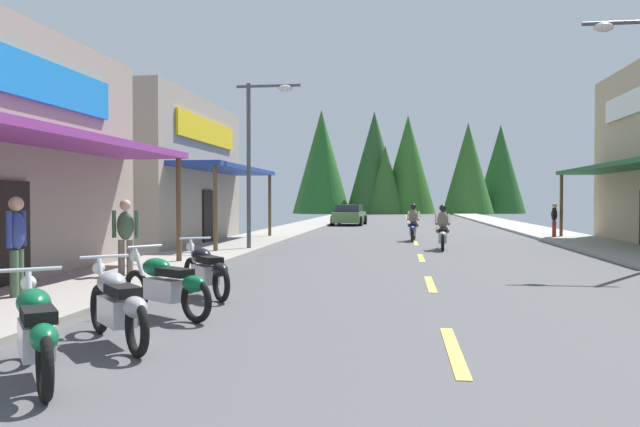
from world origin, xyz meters
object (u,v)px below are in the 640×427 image
(motorcycle_parked_left_2, at_px, (166,284))
(rider_cruising_trailing, at_px, (413,225))
(pedestrian_browsing, at_px, (126,233))
(motorcycle_parked_left_0, at_px, (36,330))
(motorcycle_parked_left_1, at_px, (117,304))
(pedestrian_waiting, at_px, (17,241))
(pedestrian_by_shop, at_px, (554,218))
(parked_car_curbside, at_px, (349,215))
(rider_cruising_lead, at_px, (443,231))
(motorcycle_parked_left_3, at_px, (206,269))
(streetlamp_left, at_px, (259,140))

(motorcycle_parked_left_2, xyz_separation_m, rider_cruising_trailing, (3.99, 17.28, 0.17))
(rider_cruising_trailing, distance_m, pedestrian_browsing, 14.89)
(motorcycle_parked_left_0, height_order, motorcycle_parked_left_1, same)
(pedestrian_waiting, bearing_deg, rider_cruising_trailing, 60.51)
(motorcycle_parked_left_1, bearing_deg, pedestrian_by_shop, -67.63)
(motorcycle_parked_left_2, distance_m, parked_car_curbside, 32.87)
(rider_cruising_lead, relative_size, pedestrian_browsing, 1.23)
(motorcycle_parked_left_0, bearing_deg, motorcycle_parked_left_3, -37.42)
(rider_cruising_trailing, relative_size, pedestrian_browsing, 1.23)
(motorcycle_parked_left_2, height_order, pedestrian_by_shop, pedestrian_by_shop)
(motorcycle_parked_left_1, relative_size, rider_cruising_lead, 0.77)
(rider_cruising_trailing, xyz_separation_m, pedestrian_browsing, (-6.40, -13.44, 0.36))
(rider_cruising_lead, bearing_deg, motorcycle_parked_left_3, 159.22)
(motorcycle_parked_left_3, height_order, pedestrian_by_shop, pedestrian_by_shop)
(motorcycle_parked_left_0, relative_size, motorcycle_parked_left_3, 1.02)
(streetlamp_left, height_order, rider_cruising_trailing, streetlamp_left)
(pedestrian_by_shop, bearing_deg, parked_car_curbside, -30.09)
(motorcycle_parked_left_2, bearing_deg, rider_cruising_lead, -77.60)
(motorcycle_parked_left_0, xyz_separation_m, parked_car_curbside, (0.04, 36.12, 0.20))
(pedestrian_waiting, bearing_deg, streetlamp_left, 74.16)
(motorcycle_parked_left_2, relative_size, pedestrian_browsing, 1.06)
(parked_car_curbside, bearing_deg, motorcycle_parked_left_0, -177.33)
(rider_cruising_lead, bearing_deg, rider_cruising_trailing, 15.07)
(motorcycle_parked_left_1, bearing_deg, rider_cruising_trailing, -53.65)
(parked_car_curbside, bearing_deg, pedestrian_browsing, 177.93)
(pedestrian_by_shop, relative_size, parked_car_curbside, 0.36)
(rider_cruising_trailing, xyz_separation_m, pedestrian_waiting, (-6.89, -16.49, 0.39))
(rider_cruising_trailing, bearing_deg, pedestrian_waiting, 161.45)
(motorcycle_parked_left_1, height_order, motorcycle_parked_left_2, same)
(motorcycle_parked_left_2, distance_m, pedestrian_by_shop, 21.72)
(rider_cruising_lead, xyz_separation_m, pedestrian_browsing, (-7.32, -9.03, 0.36))
(motorcycle_parked_left_2, height_order, rider_cruising_lead, rider_cruising_lead)
(motorcycle_parked_left_3, bearing_deg, motorcycle_parked_left_2, 141.42)
(pedestrian_by_shop, bearing_deg, pedestrian_waiting, 78.18)
(motorcycle_parked_left_1, xyz_separation_m, pedestrian_browsing, (-2.50, 5.61, 0.52))
(streetlamp_left, distance_m, rider_cruising_trailing, 8.45)
(motorcycle_parked_left_0, xyz_separation_m, pedestrian_by_shop, (10.13, 22.46, 0.42))
(parked_car_curbside, bearing_deg, motorcycle_parked_left_1, -177.16)
(motorcycle_parked_left_0, height_order, parked_car_curbside, parked_car_curbside)
(streetlamp_left, bearing_deg, pedestrian_browsing, -98.98)
(rider_cruising_lead, distance_m, parked_car_curbside, 20.59)
(motorcycle_parked_left_1, relative_size, rider_cruising_trailing, 0.77)
(rider_cruising_lead, bearing_deg, streetlamp_left, 107.11)
(motorcycle_parked_left_1, bearing_deg, pedestrian_waiting, 7.49)
(streetlamp_left, height_order, pedestrian_by_shop, streetlamp_left)
(rider_cruising_lead, distance_m, rider_cruising_trailing, 4.51)
(rider_cruising_trailing, distance_m, parked_car_curbside, 16.08)
(rider_cruising_lead, distance_m, pedestrian_waiting, 14.39)
(motorcycle_parked_left_2, relative_size, parked_car_curbside, 0.42)
(pedestrian_by_shop, bearing_deg, rider_cruising_lead, 74.02)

